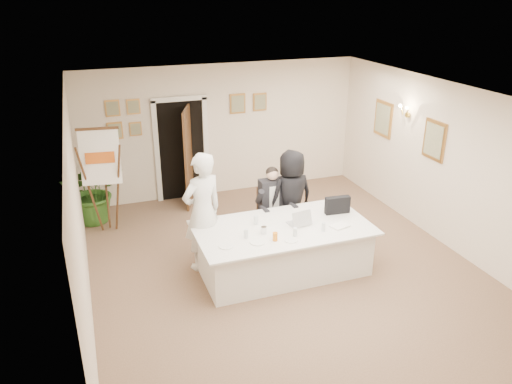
{
  "coord_description": "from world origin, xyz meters",
  "views": [
    {
      "loc": [
        -2.79,
        -6.46,
        4.26
      ],
      "look_at": [
        -0.27,
        0.6,
        1.14
      ],
      "focal_mm": 35.0,
      "sensor_mm": 36.0,
      "label": 1
    }
  ],
  "objects_px": {
    "standing_woman": "(291,196)",
    "paper_stack": "(340,226)",
    "laptop": "(299,215)",
    "steel_jug": "(264,230)",
    "standing_man": "(203,212)",
    "conference_table": "(282,248)",
    "flip_chart": "(104,186)",
    "laptop_bag": "(337,205)",
    "seated_man": "(273,205)",
    "oj_glass": "(275,237)",
    "potted_palm": "(93,190)"
  },
  "relations": [
    {
      "from": "standing_woman",
      "to": "paper_stack",
      "type": "height_order",
      "value": "standing_woman"
    },
    {
      "from": "standing_woman",
      "to": "laptop",
      "type": "bearing_deg",
      "value": 66.84
    },
    {
      "from": "steel_jug",
      "to": "standing_man",
      "type": "bearing_deg",
      "value": 140.49
    },
    {
      "from": "conference_table",
      "to": "flip_chart",
      "type": "relative_size",
      "value": 1.4
    },
    {
      "from": "conference_table",
      "to": "flip_chart",
      "type": "height_order",
      "value": "flip_chart"
    },
    {
      "from": "laptop_bag",
      "to": "paper_stack",
      "type": "distance_m",
      "value": 0.53
    },
    {
      "from": "laptop_bag",
      "to": "laptop",
      "type": "bearing_deg",
      "value": -164.03
    },
    {
      "from": "seated_man",
      "to": "standing_woman",
      "type": "bearing_deg",
      "value": -5.83
    },
    {
      "from": "flip_chart",
      "to": "laptop_bag",
      "type": "xyz_separation_m",
      "value": [
        3.55,
        -2.2,
        0.01
      ]
    },
    {
      "from": "flip_chart",
      "to": "oj_glass",
      "type": "xyz_separation_m",
      "value": [
        2.23,
        -2.75,
        -0.07
      ]
    },
    {
      "from": "potted_palm",
      "to": "paper_stack",
      "type": "xyz_separation_m",
      "value": [
        3.54,
        -3.2,
        0.15
      ]
    },
    {
      "from": "laptop_bag",
      "to": "oj_glass",
      "type": "height_order",
      "value": "laptop_bag"
    },
    {
      "from": "standing_woman",
      "to": "paper_stack",
      "type": "distance_m",
      "value": 1.27
    },
    {
      "from": "seated_man",
      "to": "standing_man",
      "type": "xyz_separation_m",
      "value": [
        -1.37,
        -0.47,
        0.27
      ]
    },
    {
      "from": "flip_chart",
      "to": "laptop_bag",
      "type": "distance_m",
      "value": 4.17
    },
    {
      "from": "potted_palm",
      "to": "laptop",
      "type": "relative_size",
      "value": 3.57
    },
    {
      "from": "seated_man",
      "to": "potted_palm",
      "type": "bearing_deg",
      "value": 152.71
    },
    {
      "from": "seated_man",
      "to": "potted_palm",
      "type": "relative_size",
      "value": 1.09
    },
    {
      "from": "potted_palm",
      "to": "paper_stack",
      "type": "distance_m",
      "value": 4.78
    },
    {
      "from": "seated_man",
      "to": "standing_woman",
      "type": "relative_size",
      "value": 0.84
    },
    {
      "from": "paper_stack",
      "to": "oj_glass",
      "type": "bearing_deg",
      "value": -175.77
    },
    {
      "from": "conference_table",
      "to": "paper_stack",
      "type": "xyz_separation_m",
      "value": [
        0.83,
        -0.3,
        0.4
      ]
    },
    {
      "from": "flip_chart",
      "to": "oj_glass",
      "type": "bearing_deg",
      "value": -51.01
    },
    {
      "from": "steel_jug",
      "to": "paper_stack",
      "type": "bearing_deg",
      "value": -9.16
    },
    {
      "from": "flip_chart",
      "to": "steel_jug",
      "type": "height_order",
      "value": "flip_chart"
    },
    {
      "from": "standing_woman",
      "to": "potted_palm",
      "type": "bearing_deg",
      "value": -37.76
    },
    {
      "from": "seated_man",
      "to": "oj_glass",
      "type": "relative_size",
      "value": 10.77
    },
    {
      "from": "laptop",
      "to": "laptop_bag",
      "type": "bearing_deg",
      "value": 1.44
    },
    {
      "from": "standing_woman",
      "to": "flip_chart",
      "type": "bearing_deg",
      "value": -31.79
    },
    {
      "from": "conference_table",
      "to": "standing_man",
      "type": "relative_size",
      "value": 1.41
    },
    {
      "from": "paper_stack",
      "to": "standing_woman",
      "type": "bearing_deg",
      "value": 102.95
    },
    {
      "from": "paper_stack",
      "to": "potted_palm",
      "type": "bearing_deg",
      "value": 137.94
    },
    {
      "from": "seated_man",
      "to": "flip_chart",
      "type": "relative_size",
      "value": 0.71
    },
    {
      "from": "laptop_bag",
      "to": "oj_glass",
      "type": "relative_size",
      "value": 3.17
    },
    {
      "from": "standing_woman",
      "to": "oj_glass",
      "type": "relative_size",
      "value": 12.87
    },
    {
      "from": "steel_jug",
      "to": "oj_glass",
      "type": "bearing_deg",
      "value": -74.58
    },
    {
      "from": "standing_woman",
      "to": "potted_palm",
      "type": "relative_size",
      "value": 1.31
    },
    {
      "from": "potted_palm",
      "to": "laptop_bag",
      "type": "relative_size",
      "value": 3.1
    },
    {
      "from": "steel_jug",
      "to": "standing_woman",
      "type": "bearing_deg",
      "value": 49.01
    },
    {
      "from": "laptop_bag",
      "to": "steel_jug",
      "type": "relative_size",
      "value": 3.75
    },
    {
      "from": "conference_table",
      "to": "oj_glass",
      "type": "relative_size",
      "value": 21.09
    },
    {
      "from": "conference_table",
      "to": "laptop",
      "type": "bearing_deg",
      "value": 4.85
    },
    {
      "from": "laptop",
      "to": "seated_man",
      "type": "bearing_deg",
      "value": 84.06
    },
    {
      "from": "standing_woman",
      "to": "steel_jug",
      "type": "distance_m",
      "value": 1.39
    },
    {
      "from": "paper_stack",
      "to": "standing_man",
      "type": "bearing_deg",
      "value": 157.02
    },
    {
      "from": "flip_chart",
      "to": "standing_man",
      "type": "distance_m",
      "value": 2.29
    },
    {
      "from": "standing_woman",
      "to": "oj_glass",
      "type": "bearing_deg",
      "value": 51.02
    },
    {
      "from": "flip_chart",
      "to": "potted_palm",
      "type": "distance_m",
      "value": 0.63
    },
    {
      "from": "oj_glass",
      "to": "steel_jug",
      "type": "xyz_separation_m",
      "value": [
        -0.08,
        0.28,
        -0.01
      ]
    },
    {
      "from": "standing_man",
      "to": "potted_palm",
      "type": "relative_size",
      "value": 1.52
    }
  ]
}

